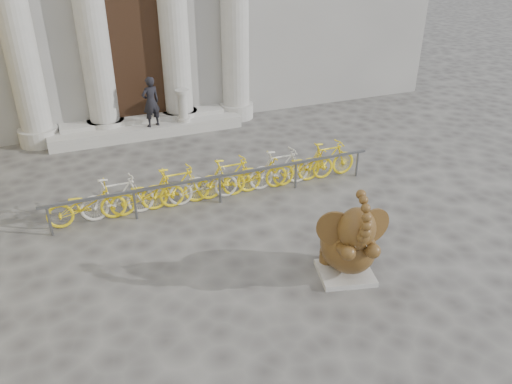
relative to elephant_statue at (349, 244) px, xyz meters
name	(u,v)px	position (x,y,z in m)	size (l,w,h in m)	color
ground	(262,322)	(-1.95, -0.55, -0.72)	(80.00, 80.00, 0.00)	#474442
entrance_steps	(147,128)	(-1.95, 8.85, -0.54)	(6.00, 1.20, 0.36)	#A8A59E
elephant_statue	(349,244)	(0.00, 0.00, 0.00)	(1.30, 1.57, 1.99)	#A8A59E
bike_rack	(216,180)	(-1.27, 3.88, -0.22)	(8.00, 0.53, 1.00)	slate
pedestrian	(151,102)	(-1.81, 8.50, 0.41)	(0.57, 0.37, 1.56)	black
balustrade_post	(183,107)	(-0.80, 8.55, 0.11)	(0.42, 0.42, 1.03)	#A8A59E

